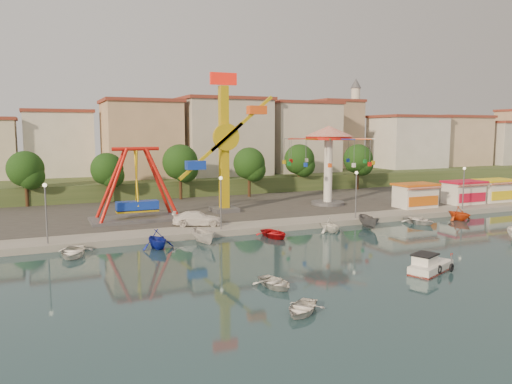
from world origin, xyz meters
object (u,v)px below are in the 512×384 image
cabin_motorboat (430,267)px  van (197,218)px  rowboat_a (275,283)px  kamikaze_tower (228,147)px  pirate_ship_ride (137,186)px  wave_swinger (329,147)px

cabin_motorboat → van: 24.12m
cabin_motorboat → rowboat_a: size_ratio=1.44×
rowboat_a → van: van is taller
kamikaze_tower → rowboat_a: bearing=-104.0°
pirate_ship_ride → rowboat_a: pirate_ship_ride is taller
cabin_motorboat → van: van is taller
pirate_ship_ride → wave_swinger: size_ratio=0.86×
wave_swinger → van: bearing=-160.2°
pirate_ship_ride → van: pirate_ship_ride is taller
kamikaze_tower → wave_swinger: (14.12, 0.19, -0.22)m
kamikaze_tower → cabin_motorboat: 29.93m
kamikaze_tower → van: 11.67m
pirate_ship_ride → kamikaze_tower: kamikaze_tower is taller
pirate_ship_ride → cabin_motorboat: size_ratio=2.19×
van → rowboat_a: bearing=-163.6°
kamikaze_tower → wave_swinger: size_ratio=1.42×
cabin_motorboat → van: bearing=94.8°
rowboat_a → wave_swinger: bearing=44.0°
pirate_ship_ride → kamikaze_tower: 11.92m
pirate_ship_ride → cabin_motorboat: (16.41, -26.92, -3.99)m
kamikaze_tower → cabin_motorboat: size_ratio=3.61×
rowboat_a → pirate_ship_ride: bearing=91.0°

